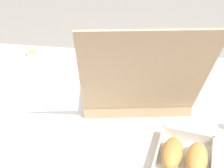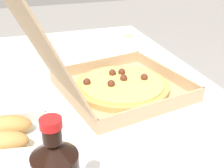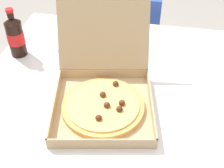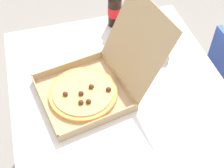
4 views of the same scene
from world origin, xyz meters
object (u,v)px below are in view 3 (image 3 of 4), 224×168
chair (129,41)px  cola_bottle (15,36)px  paper_menu (223,52)px  pizza_box_open (103,90)px  bread_side_box (83,45)px

chair → cola_bottle: (-0.42, -0.61, 0.37)m
chair → cola_bottle: size_ratio=3.71×
cola_bottle → paper_menu: size_ratio=1.07×
chair → cola_bottle: bearing=-124.7°
chair → pizza_box_open: pizza_box_open is taller
bread_side_box → pizza_box_open: bearing=-62.3°
paper_menu → cola_bottle: bearing=172.3°
bread_side_box → cola_bottle: bearing=-162.5°
chair → pizza_box_open: bearing=-89.0°
bread_side_box → paper_menu: size_ratio=1.01×
pizza_box_open → paper_menu: size_ratio=2.71×
chair → cola_bottle: cola_bottle is taller
cola_bottle → paper_menu: (0.91, 0.18, -0.09)m
pizza_box_open → cola_bottle: 0.49m
chair → paper_menu: bearing=-41.3°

